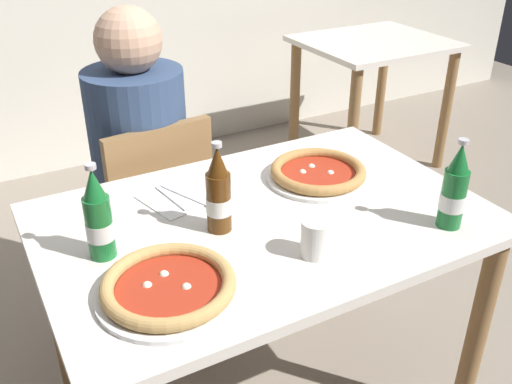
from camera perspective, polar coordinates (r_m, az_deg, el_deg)
The scene contains 11 objects.
dining_table_main at distance 1.63m, azimuth 0.85°, elevation -5.83°, with size 1.20×0.80×0.75m.
chair_behind_table at distance 2.14m, azimuth -10.26°, elevation -1.93°, with size 0.44×0.44×0.85m.
diner_seated at distance 2.13m, azimuth -11.13°, elevation 0.98°, with size 0.34×0.34×1.21m.
dining_table_background at distance 3.47m, azimuth 11.47°, elevation 12.02°, with size 0.80×0.70×0.75m.
pizza_margherita_near at distance 1.75m, azimuth 6.17°, elevation 1.91°, with size 0.32×0.32×0.04m.
pizza_marinara_far at distance 1.29m, azimuth -8.66°, elevation -9.27°, with size 0.33×0.33×0.04m.
beer_bottle_left at distance 1.56m, azimuth 19.08°, elevation 0.13°, with size 0.07×0.07×0.25m.
beer_bottle_center at distance 1.46m, azimuth -3.81°, elevation -0.15°, with size 0.07×0.07×0.25m.
beer_bottle_right at distance 1.40m, azimuth -15.38°, elevation -2.58°, with size 0.07×0.07×0.25m.
napkin_with_cutlery at distance 1.66m, azimuth -7.74°, elevation -0.55°, with size 0.22×0.22×0.01m.
paper_cup at distance 1.39m, azimuth 5.93°, elevation -4.58°, with size 0.07×0.07×0.10m, color white.
Camera 1 is at (-0.66, -1.16, 1.56)m, focal length 40.29 mm.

